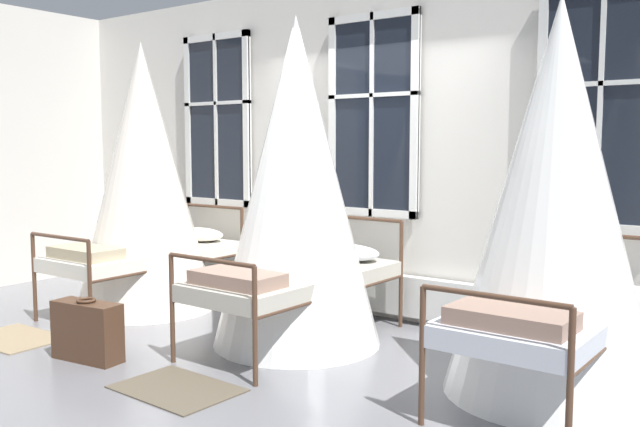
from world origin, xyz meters
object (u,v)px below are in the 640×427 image
at_px(cot_first, 144,181).
at_px(cot_third, 555,205).
at_px(cot_second, 296,188).
at_px(suitcase_dark, 87,331).

relative_size(cot_first, cot_third, 1.02).
distance_m(cot_first, cot_second, 1.94).
xyz_separation_m(cot_first, cot_third, (3.95, 0.01, -0.03)).
bearing_deg(suitcase_dark, cot_first, 118.06).
distance_m(cot_third, suitcase_dark, 3.43).
height_order(cot_third, suitcase_dark, cot_third).
height_order(cot_first, cot_third, cot_first).
xyz_separation_m(cot_first, suitcase_dark, (0.96, -1.34, -1.03)).
bearing_deg(cot_second, cot_first, 89.18).
bearing_deg(cot_first, suitcase_dark, -144.91).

